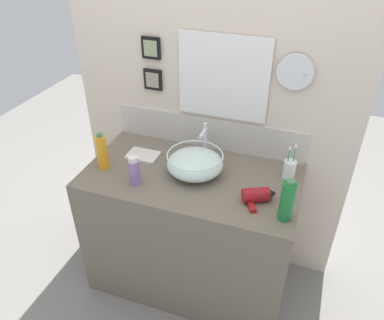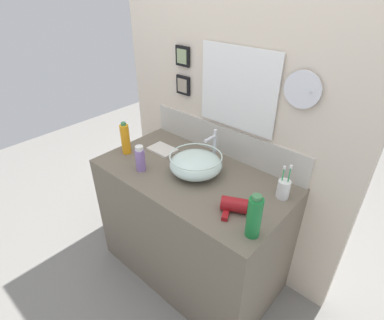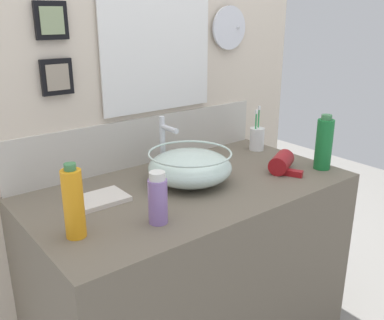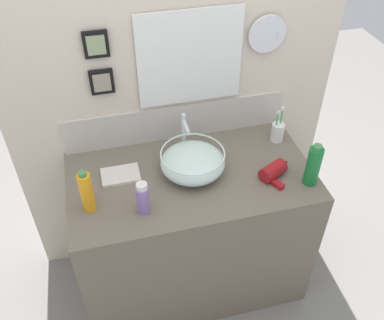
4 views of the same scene
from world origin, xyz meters
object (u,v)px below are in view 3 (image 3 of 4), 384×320
Objects in this scene: glass_bowl_sink at (190,167)px; shampoo_bottle at (73,203)px; spray_bottle at (158,199)px; hair_drier at (283,162)px; faucet at (164,140)px; lotion_bottle at (324,144)px; hand_towel at (99,199)px; toothbrush_cup at (257,138)px.

glass_bowl_sink is 0.53m from shampoo_bottle.
hair_drier is at bearing 6.09° from spray_bottle.
lotion_bottle is (0.53, -0.38, -0.02)m from faucet.
shampoo_bottle is at bearing 162.59° from spray_bottle.
glass_bowl_sink reaches higher than hair_drier.
lotion_bottle reaches higher than spray_bottle.
spray_bottle is (-0.28, -0.37, -0.05)m from faucet.
faucet is 0.39m from hand_towel.
spray_bottle is (-0.78, -0.33, 0.02)m from toothbrush_cup.
hair_drier reaches higher than hand_towel.
shampoo_bottle is at bearing -166.53° from glass_bowl_sink.
hair_drier is 0.90m from shampoo_bottle.
hair_drier is at bearing 149.19° from lotion_bottle.
spray_bottle is 0.27m from hand_towel.
hand_towel is at bearing -174.71° from toothbrush_cup.
spray_bottle reaches higher than hand_towel.
faucet reaches higher than hair_drier.
faucet reaches higher than glass_bowl_sink.
lotion_bottle is (0.14, -0.09, 0.07)m from hair_drier.
hand_towel is at bearing -162.15° from faucet.
shampoo_bottle is 1.19× the size of hand_towel.
toothbrush_cup reaches higher than glass_bowl_sink.
toothbrush_cup is at bearing -3.86° from faucet.
glass_bowl_sink is at bearing -90.00° from faucet.
lotion_bottle is 0.81m from spray_bottle.
lotion_bottle reaches higher than hair_drier.
toothbrush_cup is at bearing 5.29° from hand_towel.
hair_drier is 0.91× the size of toothbrush_cup.
lotion_bottle reaches higher than faucet.
spray_bottle is at bearing 178.87° from lotion_bottle.
spray_bottle is at bearing -73.53° from hand_towel.
hair_drier is (0.38, -0.13, -0.03)m from glass_bowl_sink.
hair_drier is at bearing -37.54° from faucet.
shampoo_bottle reaches higher than toothbrush_cup.
glass_bowl_sink is 0.57m from lotion_bottle.
lotion_bottle is 1.38× the size of spray_bottle.
shampoo_bottle is 1.04m from lotion_bottle.
faucet reaches higher than toothbrush_cup.
toothbrush_cup reaches higher than hand_towel.
hair_drier is 0.18m from lotion_bottle.
faucet is at bearing 142.46° from hair_drier.
faucet reaches higher than hand_towel.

